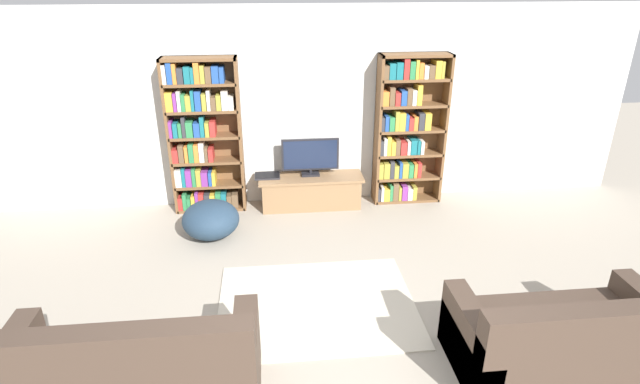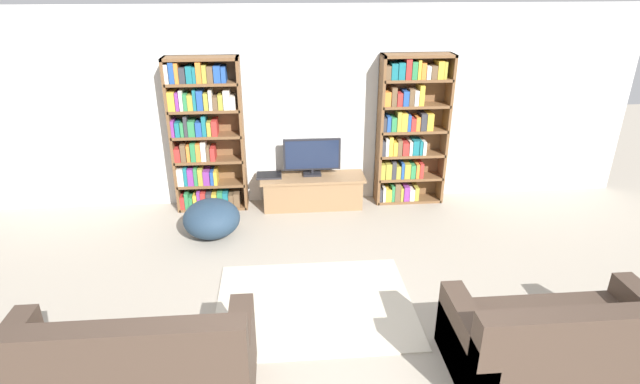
{
  "view_description": "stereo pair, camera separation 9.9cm",
  "coord_description": "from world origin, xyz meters",
  "px_view_note": "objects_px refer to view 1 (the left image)",
  "views": [
    {
      "loc": [
        -0.53,
        -2.23,
        2.95
      ],
      "look_at": [
        -0.0,
        2.83,
        0.7
      ],
      "focal_mm": 28.0,
      "sensor_mm": 36.0,
      "label": 1
    },
    {
      "loc": [
        -0.44,
        -2.24,
        2.95
      ],
      "look_at": [
        -0.0,
        2.83,
        0.7
      ],
      "focal_mm": 28.0,
      "sensor_mm": 36.0,
      "label": 2
    }
  ],
  "objects_px": {
    "beanbag_ottoman": "(211,220)",
    "laptop": "(267,176)",
    "bookshelf_left": "(202,136)",
    "television": "(310,156)",
    "couch_left_sectional": "(132,375)",
    "couch_right_sofa": "(563,341)",
    "bookshelf_right": "(406,130)",
    "tv_stand": "(311,191)"
  },
  "relations": [
    {
      "from": "bookshelf_left",
      "to": "television",
      "type": "relative_size",
      "value": 2.64
    },
    {
      "from": "bookshelf_left",
      "to": "couch_right_sofa",
      "type": "distance_m",
      "value": 4.64
    },
    {
      "from": "bookshelf_right",
      "to": "television",
      "type": "relative_size",
      "value": 2.64
    },
    {
      "from": "bookshelf_left",
      "to": "tv_stand",
      "type": "bearing_deg",
      "value": -4.04
    },
    {
      "from": "tv_stand",
      "to": "television",
      "type": "xyz_separation_m",
      "value": [
        0.0,
        0.06,
        0.49
      ]
    },
    {
      "from": "bookshelf_left",
      "to": "couch_left_sectional",
      "type": "xyz_separation_m",
      "value": [
        -0.19,
        -3.42,
        -0.7
      ]
    },
    {
      "from": "tv_stand",
      "to": "couch_right_sofa",
      "type": "xyz_separation_m",
      "value": [
        1.71,
        -3.27,
        0.06
      ]
    },
    {
      "from": "bookshelf_right",
      "to": "couch_left_sectional",
      "type": "height_order",
      "value": "bookshelf_right"
    },
    {
      "from": "bookshelf_right",
      "to": "laptop",
      "type": "xyz_separation_m",
      "value": [
        -1.87,
        -0.04,
        -0.57
      ]
    },
    {
      "from": "couch_right_sofa",
      "to": "bookshelf_right",
      "type": "bearing_deg",
      "value": 97.08
    },
    {
      "from": "beanbag_ottoman",
      "to": "laptop",
      "type": "bearing_deg",
      "value": 48.86
    },
    {
      "from": "bookshelf_right",
      "to": "television",
      "type": "height_order",
      "value": "bookshelf_right"
    },
    {
      "from": "television",
      "to": "laptop",
      "type": "bearing_deg",
      "value": 179.77
    },
    {
      "from": "tv_stand",
      "to": "beanbag_ottoman",
      "type": "relative_size",
      "value": 2.06
    },
    {
      "from": "bookshelf_left",
      "to": "couch_right_sofa",
      "type": "relative_size",
      "value": 1.2
    },
    {
      "from": "bookshelf_left",
      "to": "couch_right_sofa",
      "type": "xyz_separation_m",
      "value": [
        3.1,
        -3.37,
        -0.73
      ]
    },
    {
      "from": "couch_left_sectional",
      "to": "beanbag_ottoman",
      "type": "distance_m",
      "value": 2.61
    },
    {
      "from": "tv_stand",
      "to": "laptop",
      "type": "height_order",
      "value": "laptop"
    },
    {
      "from": "bookshelf_right",
      "to": "tv_stand",
      "type": "bearing_deg",
      "value": -175.58
    },
    {
      "from": "television",
      "to": "laptop",
      "type": "relative_size",
      "value": 2.27
    },
    {
      "from": "television",
      "to": "beanbag_ottoman",
      "type": "height_order",
      "value": "television"
    },
    {
      "from": "laptop",
      "to": "couch_left_sectional",
      "type": "distance_m",
      "value": 3.53
    },
    {
      "from": "television",
      "to": "beanbag_ottoman",
      "type": "relative_size",
      "value": 1.12
    },
    {
      "from": "couch_left_sectional",
      "to": "bookshelf_left",
      "type": "bearing_deg",
      "value": 86.84
    },
    {
      "from": "bookshelf_left",
      "to": "beanbag_ottoman",
      "type": "xyz_separation_m",
      "value": [
        0.12,
        -0.83,
        -0.79
      ]
    },
    {
      "from": "television",
      "to": "couch_left_sectional",
      "type": "height_order",
      "value": "television"
    },
    {
      "from": "couch_right_sofa",
      "to": "laptop",
      "type": "bearing_deg",
      "value": 124.5
    },
    {
      "from": "television",
      "to": "bookshelf_right",
      "type": "bearing_deg",
      "value": 1.83
    },
    {
      "from": "couch_left_sectional",
      "to": "tv_stand",
      "type": "bearing_deg",
      "value": 64.51
    },
    {
      "from": "bookshelf_left",
      "to": "television",
      "type": "distance_m",
      "value": 1.43
    },
    {
      "from": "beanbag_ottoman",
      "to": "television",
      "type": "bearing_deg",
      "value": 31.82
    },
    {
      "from": "television",
      "to": "couch_left_sectional",
      "type": "xyz_separation_m",
      "value": [
        -1.58,
        -3.38,
        -0.4
      ]
    },
    {
      "from": "bookshelf_left",
      "to": "television",
      "type": "bearing_deg",
      "value": -1.64
    },
    {
      "from": "bookshelf_left",
      "to": "couch_left_sectional",
      "type": "bearing_deg",
      "value": -93.16
    },
    {
      "from": "television",
      "to": "couch_right_sofa",
      "type": "xyz_separation_m",
      "value": [
        1.71,
        -3.33,
        -0.42
      ]
    },
    {
      "from": "bookshelf_left",
      "to": "tv_stand",
      "type": "distance_m",
      "value": 1.61
    },
    {
      "from": "bookshelf_right",
      "to": "couch_left_sectional",
      "type": "relative_size",
      "value": 1.11
    },
    {
      "from": "bookshelf_left",
      "to": "beanbag_ottoman",
      "type": "height_order",
      "value": "bookshelf_left"
    },
    {
      "from": "tv_stand",
      "to": "laptop",
      "type": "xyz_separation_m",
      "value": [
        -0.58,
        0.06,
        0.23
      ]
    },
    {
      "from": "bookshelf_right",
      "to": "bookshelf_left",
      "type": "bearing_deg",
      "value": -179.97
    },
    {
      "from": "tv_stand",
      "to": "beanbag_ottoman",
      "type": "distance_m",
      "value": 1.47
    },
    {
      "from": "television",
      "to": "bookshelf_left",
      "type": "bearing_deg",
      "value": 178.36
    }
  ]
}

